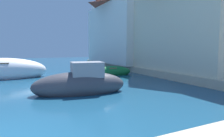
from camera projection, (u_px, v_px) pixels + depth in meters
name	position (u px, v px, depth m)	size (l,w,h in m)	color
quay_promenade	(153.00, 114.00, 5.65)	(44.00, 32.00, 0.50)	beige
moored_boat_1	(1.00, 71.00, 13.83)	(6.15, 2.36, 1.86)	white
moored_boat_4	(81.00, 84.00, 9.32)	(4.51, 2.09, 1.77)	#3F3F47
moored_boat_6	(112.00, 72.00, 15.67)	(3.18, 1.62, 0.92)	#197233
waterfront_building_main	(187.00, 24.00, 15.45)	(5.86, 10.17, 6.91)	beige
waterfront_building_annex	(131.00, 29.00, 22.82)	(7.38, 10.45, 7.54)	white
waterfront_building_far	(127.00, 27.00, 23.77)	(6.27, 8.11, 8.22)	white
quayside_tree	(137.00, 30.00, 19.30)	(3.24, 3.24, 4.97)	brown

